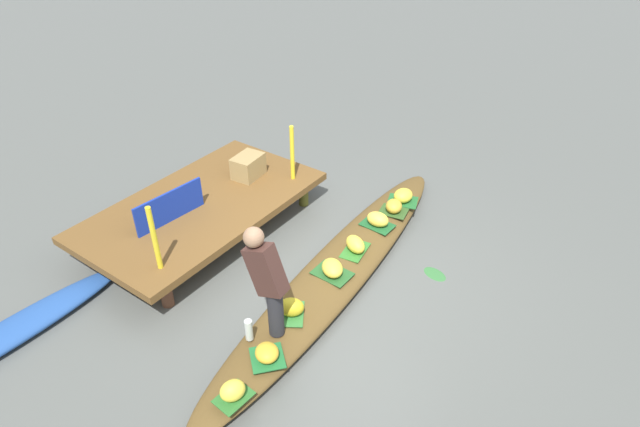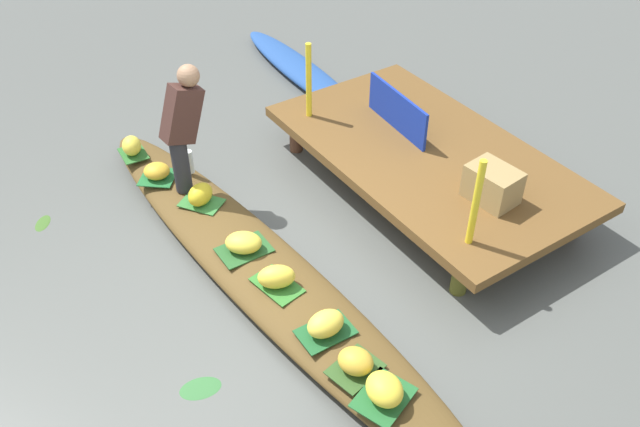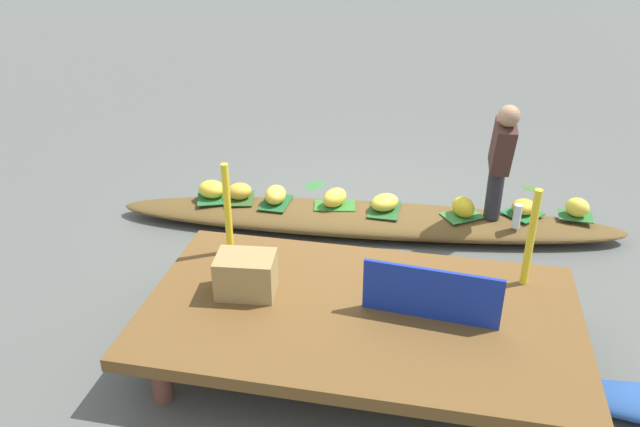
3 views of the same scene
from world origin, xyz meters
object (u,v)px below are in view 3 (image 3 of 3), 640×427
object	(u,v)px
banana_bunch_1	(524,207)
water_bottle	(517,216)
banana_bunch_4	(239,191)
banana_bunch_7	(335,198)
vendor_boat	(367,219)
vendor_person	(501,156)
banana_bunch_5	(275,195)
produce_crate	(246,275)
banana_bunch_2	(212,189)
banana_bunch_6	(385,202)
banana_bunch_0	(463,207)
market_banner	(431,294)
banana_bunch_3	(577,207)

from	to	relation	value
banana_bunch_1	water_bottle	xyz separation A→B (m)	(0.09, 0.31, 0.04)
banana_bunch_4	banana_bunch_7	bearing A→B (deg)	-178.03
vendor_boat	banana_bunch_7	bearing A→B (deg)	-8.97
banana_bunch_7	vendor_person	world-z (taller)	vendor_person
banana_bunch_5	water_bottle	bearing A→B (deg)	178.93
vendor_boat	vendor_person	distance (m)	1.49
produce_crate	banana_bunch_7	bearing A→B (deg)	-99.02
banana_bunch_5	vendor_boat	bearing A→B (deg)	-178.53
banana_bunch_1	banana_bunch_7	distance (m)	1.93
banana_bunch_2	produce_crate	bearing A→B (deg)	117.26
banana_bunch_6	vendor_person	bearing A→B (deg)	178.84
banana_bunch_5	vendor_person	size ratio (longest dim) A/B	0.24
banana_bunch_1	banana_bunch_5	size ratio (longest dim) A/B	0.85
banana_bunch_0	banana_bunch_7	world-z (taller)	banana_bunch_0
vendor_boat	banana_bunch_1	bearing A→B (deg)	-175.88
banana_bunch_4	banana_bunch_5	xyz separation A→B (m)	(-0.40, 0.02, 0.01)
banana_bunch_1	market_banner	distance (m)	2.45
vendor_boat	water_bottle	bearing A→B (deg)	172.73
banana_bunch_0	banana_bunch_2	distance (m)	2.64
banana_bunch_6	vendor_person	xyz separation A→B (m)	(-1.08, 0.02, 0.61)
banana_bunch_4	banana_bunch_6	distance (m)	1.55
banana_bunch_1	banana_bunch_6	distance (m)	1.41
banana_bunch_3	water_bottle	xyz separation A→B (m)	(0.61, 0.36, 0.02)
banana_bunch_1	banana_bunch_2	xyz separation A→B (m)	(3.24, 0.27, 0.02)
banana_bunch_3	banana_bunch_6	size ratio (longest dim) A/B	0.75
banana_bunch_6	banana_bunch_7	distance (m)	0.52
banana_bunch_5	banana_bunch_7	distance (m)	0.63
banana_bunch_6	vendor_boat	bearing A→B (deg)	14.01
banana_bunch_0	water_bottle	xyz separation A→B (m)	(-0.51, 0.13, 0.02)
banana_bunch_7	banana_bunch_5	bearing A→B (deg)	4.73
banana_bunch_5	market_banner	bearing A→B (deg)	130.08
banana_bunch_6	banana_bunch_7	world-z (taller)	banana_bunch_7
banana_bunch_3	banana_bunch_6	bearing A→B (deg)	7.20
banana_bunch_1	water_bottle	world-z (taller)	water_bottle
produce_crate	vendor_boat	bearing A→B (deg)	-108.54
banana_bunch_2	banana_bunch_4	bearing A→B (deg)	-176.03
banana_bunch_6	water_bottle	xyz separation A→B (m)	(-1.30, 0.11, 0.04)
produce_crate	banana_bunch_3	bearing A→B (deg)	-140.54
banana_bunch_6	produce_crate	size ratio (longest dim) A/B	0.72
banana_bunch_4	banana_bunch_6	world-z (taller)	banana_bunch_4
banana_bunch_2	banana_bunch_5	size ratio (longest dim) A/B	0.98
banana_bunch_4	banana_bunch_5	world-z (taller)	banana_bunch_5
banana_bunch_7	produce_crate	world-z (taller)	produce_crate
banana_bunch_0	banana_bunch_4	size ratio (longest dim) A/B	1.05
produce_crate	banana_bunch_6	bearing A→B (deg)	-112.48
banana_bunch_0	banana_bunch_1	distance (m)	0.63
vendor_person	market_banner	xyz separation A→B (m)	(0.54, 2.05, -0.27)
banana_bunch_1	produce_crate	world-z (taller)	produce_crate
banana_bunch_2	vendor_person	xyz separation A→B (m)	(-2.93, -0.05, 0.60)
banana_bunch_0	vendor_person	bearing A→B (deg)	172.16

